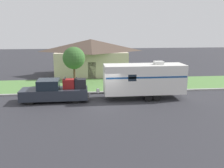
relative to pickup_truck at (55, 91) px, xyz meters
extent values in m
plane|color=#2D2D33|center=(4.21, -1.43, -0.89)|extent=(120.00, 120.00, 0.00)
cube|color=#999993|center=(4.21, 2.32, -0.82)|extent=(80.00, 0.30, 0.14)
cube|color=#568442|center=(4.21, 5.97, -0.87)|extent=(80.00, 7.00, 0.03)
cube|color=beige|center=(3.47, 12.76, 0.70)|extent=(9.28, 6.36, 3.17)
pyramid|color=#4C3D33|center=(3.47, 12.76, 3.08)|extent=(10.03, 6.87, 1.60)
cube|color=#4C3828|center=(3.47, 9.61, 0.16)|extent=(1.00, 0.06, 2.10)
cylinder|color=black|center=(-2.00, -0.81, -0.47)|extent=(0.84, 0.28, 0.84)
cylinder|color=black|center=(-2.00, 0.81, -0.47)|extent=(0.84, 0.28, 0.84)
cylinder|color=black|center=(1.73, -0.81, -0.47)|extent=(0.84, 0.28, 0.84)
cylinder|color=black|center=(1.73, 0.81, -0.47)|extent=(0.84, 0.28, 0.84)
cube|color=#282D38|center=(-1.17, 0.00, -0.22)|extent=(3.46, 1.97, 0.88)
cube|color=#19232D|center=(-0.55, 0.00, 0.63)|extent=(1.80, 1.82, 0.80)
cube|color=#282D38|center=(1.65, 0.00, -0.22)|extent=(2.19, 1.97, 0.88)
cube|color=#333333|center=(2.80, 0.00, -0.54)|extent=(0.12, 1.78, 0.20)
cube|color=maroon|center=(1.17, 0.00, 0.63)|extent=(1.01, 0.83, 0.80)
cube|color=black|center=(0.85, 0.00, 1.11)|extent=(0.10, 0.91, 0.08)
cube|color=black|center=(2.13, 0.00, 0.63)|extent=(1.01, 0.83, 0.80)
cube|color=black|center=(1.81, 0.00, 1.11)|extent=(0.10, 0.91, 0.08)
cylinder|color=black|center=(7.96, -0.97, -0.55)|extent=(0.68, 0.22, 0.68)
cylinder|color=black|center=(7.96, 0.97, -0.55)|extent=(0.68, 0.22, 0.68)
cylinder|color=black|center=(8.71, -0.97, -0.55)|extent=(0.68, 0.22, 0.68)
cylinder|color=black|center=(8.71, 0.97, -0.55)|extent=(0.68, 0.22, 0.68)
cube|color=silver|center=(7.77, 0.00, 0.92)|extent=(7.11, 2.21, 2.53)
cube|color=navy|center=(7.77, -1.11, 1.24)|extent=(6.97, 0.01, 0.14)
cube|color=#383838|center=(3.60, 0.00, -0.30)|extent=(1.22, 0.12, 0.10)
cylinder|color=silver|center=(3.66, 0.00, -0.07)|extent=(0.28, 0.28, 0.36)
cube|color=silver|center=(9.05, 0.00, 2.33)|extent=(0.80, 0.68, 0.28)
cube|color=#19232D|center=(6.49, -1.11, 1.24)|extent=(0.70, 0.01, 0.56)
cylinder|color=brown|center=(-1.52, 3.09, -0.32)|extent=(0.09, 0.09, 1.12)
cube|color=silver|center=(-1.52, 3.09, 0.35)|extent=(0.48, 0.20, 0.22)
cylinder|color=brown|center=(1.43, 6.01, 0.18)|extent=(0.24, 0.24, 2.14)
sphere|color=#38662D|center=(1.43, 6.01, 2.16)|extent=(2.42, 2.42, 2.42)
camera|label=1|loc=(2.50, -21.18, 5.26)|focal=40.00mm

